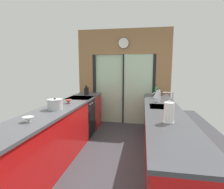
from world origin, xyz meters
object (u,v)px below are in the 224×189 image
paper_towel_roll (169,113)px  soap_bottle_near (159,96)px  mixing_bowl_near (28,119)px  kettle (157,94)px  knife_block (86,91)px  stock_pot (55,104)px  soap_bottle_far (156,91)px  mixing_bowl_far (68,101)px  oven_range (80,117)px

paper_towel_roll → soap_bottle_near: bearing=90.0°
mixing_bowl_near → kettle: size_ratio=0.52×
knife_block → stock_pot: (0.00, -1.71, -0.01)m
knife_block → soap_bottle_far: 1.79m
paper_towel_roll → mixing_bowl_near: bearing=-171.0°
mixing_bowl_far → soap_bottle_near: (1.78, 0.46, 0.08)m
oven_range → soap_bottle_near: size_ratio=3.28×
soap_bottle_near → paper_towel_roll: (0.00, -1.45, 0.01)m
oven_range → paper_towel_roll: (1.80, -1.71, 0.59)m
knife_block → soap_bottle_near: 1.91m
mixing_bowl_near → paper_towel_roll: 1.80m
soap_bottle_near → soap_bottle_far: size_ratio=1.01×
mixing_bowl_far → soap_bottle_far: (1.78, 1.31, 0.08)m
kettle → soap_bottle_far: (-0.00, 0.31, 0.02)m
kettle → paper_towel_roll: bearing=-90.1°
knife_block → soap_bottle_far: bearing=4.9°
oven_range → kettle: bearing=9.1°
soap_bottle_far → paper_towel_roll: size_ratio=0.95×
mixing_bowl_near → soap_bottle_far: (1.78, 2.58, 0.08)m
kettle → soap_bottle_near: soap_bottle_near is taller
kettle → paper_towel_roll: paper_towel_roll is taller
kettle → paper_towel_roll: 1.99m
stock_pot → soap_bottle_near: size_ratio=0.92×
mixing_bowl_far → soap_bottle_near: bearing=14.5°
kettle → mixing_bowl_far: bearing=-150.6°
oven_range → mixing_bowl_near: (0.02, -1.99, 0.50)m
mixing_bowl_far → stock_pot: stock_pot is taller
mixing_bowl_far → stock_pot: size_ratio=0.55×
paper_towel_roll → oven_range: bearing=136.5°
mixing_bowl_near → kettle: kettle is taller
oven_range → mixing_bowl_near: bearing=-89.5°
oven_range → knife_block: size_ratio=3.63×
oven_range → soap_bottle_far: (1.80, 0.60, 0.58)m
stock_pot → mixing_bowl_far: bearing=90.0°
soap_bottle_far → mixing_bowl_far: bearing=-143.6°
stock_pot → paper_towel_roll: bearing=-14.0°
kettle → soap_bottle_near: bearing=-90.2°
soap_bottle_far → oven_range: bearing=-161.6°
kettle → soap_bottle_near: (-0.00, -0.54, 0.03)m
mixing_bowl_far → knife_block: 1.16m
oven_range → soap_bottle_far: soap_bottle_far is taller
mixing_bowl_near → soap_bottle_near: size_ratio=0.51×
mixing_bowl_near → paper_towel_roll: (1.78, 0.28, 0.09)m
oven_range → paper_towel_roll: size_ratio=3.16×
mixing_bowl_far → knife_block: size_ratio=0.56×
mixing_bowl_near → soap_bottle_far: bearing=55.4°
mixing_bowl_near → stock_pot: (-0.00, 0.73, 0.05)m
mixing_bowl_near → knife_block: bearing=90.0°
oven_range → knife_block: (0.02, 0.45, 0.56)m
mixing_bowl_near → soap_bottle_near: (1.78, 1.73, 0.08)m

